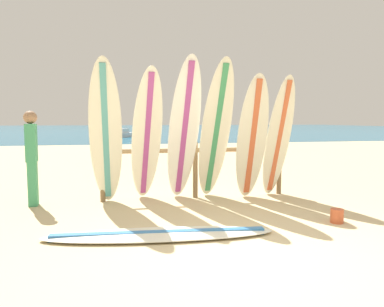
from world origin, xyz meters
The scene contains 13 objects.
ground_plane centered at (0.00, 0.00, 0.00)m, with size 120.00×120.00×0.00m, color #D3BC8C.
ocean_water centered at (0.00, 58.00, 0.00)m, with size 120.00×80.00×0.01m, color #196B93.
surfboard_rack centered at (0.06, 2.99, 0.69)m, with size 3.43×0.09×1.03m.
surfboard_leaning_far_left centered at (-1.52, 2.58, 1.19)m, with size 0.55×1.01×2.39m.
surfboard_leaning_left centered at (-0.84, 2.72, 1.14)m, with size 0.61×1.18×2.28m.
surfboard_leaning_center_left centered at (-0.21, 2.68, 1.24)m, with size 0.63×1.11×2.48m.
surfboard_leaning_center centered at (0.36, 2.68, 1.23)m, with size 0.62×1.10×2.46m.
surfboard_leaning_center_right centered at (1.02, 2.63, 1.12)m, with size 0.60×0.64×2.23m.
surfboard_leaning_right centered at (1.56, 2.71, 1.11)m, with size 0.59×0.77×2.22m.
surfboard_lying_on_sand centered at (-0.84, 0.87, 0.04)m, with size 2.88×0.82×0.08m.
beachgoer_standing centered at (-2.73, 2.92, 0.87)m, with size 0.21×0.26×1.58m.
small_boat_offshore centered at (-0.91, 27.10, 0.26)m, with size 2.23×2.96×0.71m.
sand_bucket centered at (1.66, 0.99, 0.10)m, with size 0.18×0.18×0.20m, color #CC5933.
Camera 1 is at (-1.31, -3.40, 1.43)m, focal length 33.49 mm.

